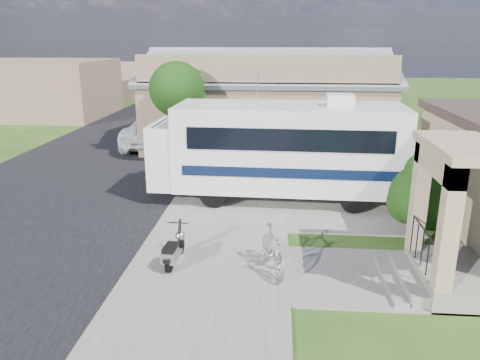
# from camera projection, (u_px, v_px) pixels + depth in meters

# --- Properties ---
(ground) EXTENTS (120.00, 120.00, 0.00)m
(ground) POSITION_uv_depth(u_px,v_px,m) (251.00, 255.00, 12.38)
(ground) COLOR #1F4412
(street_slab) EXTENTS (9.00, 80.00, 0.02)m
(street_slab) POSITION_uv_depth(u_px,v_px,m) (108.00, 157.00, 22.51)
(street_slab) COLOR black
(street_slab) RESTS_ON ground
(sidewalk_slab) EXTENTS (4.00, 80.00, 0.06)m
(sidewalk_slab) POSITION_uv_depth(u_px,v_px,m) (243.00, 159.00, 21.99)
(sidewalk_slab) COLOR #636259
(sidewalk_slab) RESTS_ON ground
(driveway_slab) EXTENTS (7.00, 6.00, 0.05)m
(driveway_slab) POSITION_uv_depth(u_px,v_px,m) (301.00, 199.00, 16.54)
(driveway_slab) COLOR #636259
(driveway_slab) RESTS_ON ground
(walk_slab) EXTENTS (4.00, 3.00, 0.05)m
(walk_slab) POSITION_uv_depth(u_px,v_px,m) (373.00, 277.00, 11.18)
(walk_slab) COLOR #636259
(walk_slab) RESTS_ON ground
(warehouse) EXTENTS (12.50, 8.40, 5.04)m
(warehouse) POSITION_uv_depth(u_px,v_px,m) (267.00, 106.00, 25.12)
(warehouse) COLOR #826751
(warehouse) RESTS_ON ground
(distant_bldg_far) EXTENTS (10.00, 8.00, 4.00)m
(distant_bldg_far) POSITION_uv_depth(u_px,v_px,m) (37.00, 88.00, 34.14)
(distant_bldg_far) COLOR brown
(distant_bldg_far) RESTS_ON ground
(distant_bldg_near) EXTENTS (8.00, 7.00, 3.20)m
(distant_bldg_near) POSITION_uv_depth(u_px,v_px,m) (119.00, 80.00, 45.54)
(distant_bldg_near) COLOR #826751
(distant_bldg_near) RESTS_ON ground
(street_tree_a) EXTENTS (2.44, 2.40, 4.58)m
(street_tree_a) POSITION_uv_depth(u_px,v_px,m) (179.00, 92.00, 20.36)
(street_tree_a) COLOR black
(street_tree_a) RESTS_ON ground
(street_tree_b) EXTENTS (2.44, 2.40, 4.73)m
(street_tree_b) POSITION_uv_depth(u_px,v_px,m) (212.00, 73.00, 29.86)
(street_tree_b) COLOR black
(street_tree_b) RESTS_ON ground
(street_tree_c) EXTENTS (2.44, 2.40, 4.42)m
(street_tree_c) POSITION_uv_depth(u_px,v_px,m) (227.00, 69.00, 38.52)
(street_tree_c) COLOR black
(street_tree_c) RESTS_ON ground
(motorhome) EXTENTS (8.63, 2.98, 4.39)m
(motorhome) POSITION_uv_depth(u_px,v_px,m) (279.00, 147.00, 16.15)
(motorhome) COLOR silver
(motorhome) RESTS_ON ground
(shrub) EXTENTS (1.99, 1.90, 2.44)m
(shrub) POSITION_uv_depth(u_px,v_px,m) (423.00, 193.00, 13.38)
(shrub) COLOR black
(shrub) RESTS_ON ground
(scooter) EXTENTS (0.51, 1.46, 0.96)m
(scooter) POSITION_uv_depth(u_px,v_px,m) (174.00, 251.00, 11.62)
(scooter) COLOR black
(scooter) RESTS_ON ground
(bicycle) EXTENTS (1.02, 1.91, 1.10)m
(bicycle) POSITION_uv_depth(u_px,v_px,m) (273.00, 252.00, 11.29)
(bicycle) COLOR #94939A
(bicycle) RESTS_ON ground
(pickup_truck) EXTENTS (3.16, 6.20, 1.68)m
(pickup_truck) POSITION_uv_depth(u_px,v_px,m) (156.00, 130.00, 24.85)
(pickup_truck) COLOR white
(pickup_truck) RESTS_ON ground
(van) EXTENTS (2.64, 5.97, 1.70)m
(van) POSITION_uv_depth(u_px,v_px,m) (171.00, 109.00, 32.07)
(van) COLOR white
(van) RESTS_ON ground
(garden_hose) EXTENTS (0.36, 0.36, 0.16)m
(garden_hose) POSITION_uv_depth(u_px,v_px,m) (398.00, 260.00, 11.92)
(garden_hose) COLOR #135A12
(garden_hose) RESTS_ON ground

